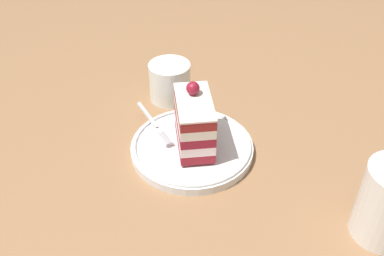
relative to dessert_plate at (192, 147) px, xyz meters
The scene contains 5 objects.
ground_plane 0.04m from the dessert_plate, 131.65° to the right, with size 2.40×2.40×0.00m, color #916946.
dessert_plate is the anchor object (origin of this frame).
cake_slice 0.05m from the dessert_plate, ahead, with size 0.07×0.11×0.10m.
fork 0.08m from the dessert_plate, 149.81° to the left, with size 0.08×0.11×0.00m.
drink_glass_far 0.16m from the dessert_plate, 110.10° to the left, with size 0.08×0.08×0.07m.
Camera 1 is at (0.07, -0.50, 0.47)m, focal length 40.86 mm.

